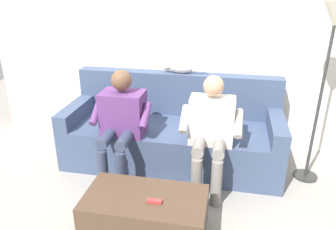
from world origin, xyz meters
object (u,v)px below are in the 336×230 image
object	(u,v)px
person_right_seated	(121,119)
coffee_table	(146,215)
cat_on_backrest	(178,67)
floor_lamp	(332,36)
remote_red	(154,201)
couch	(173,134)
person_left_seated	(211,128)

from	to	relation	value
person_right_seated	coffee_table	bearing A→B (deg)	119.54
person_right_seated	cat_on_backrest	world-z (taller)	person_right_seated
floor_lamp	coffee_table	bearing A→B (deg)	37.66
cat_on_backrest	remote_red	size ratio (longest dim) A/B	4.20
coffee_table	cat_on_backrest	distance (m)	1.70
remote_red	coffee_table	bearing A→B (deg)	-33.33
person_right_seated	couch	bearing A→B (deg)	-137.06
remote_red	floor_lamp	bearing A→B (deg)	-139.39
person_right_seated	floor_lamp	size ratio (longest dim) A/B	0.64
person_left_seated	floor_lamp	bearing A→B (deg)	-160.26
couch	floor_lamp	xyz separation A→B (m)	(-1.43, 0.08, 1.14)
person_left_seated	cat_on_backrest	xyz separation A→B (m)	(0.43, -0.73, 0.37)
coffee_table	cat_on_backrest	xyz separation A→B (m)	(-0.01, -1.48, 0.83)
cat_on_backrest	floor_lamp	size ratio (longest dim) A/B	0.28
person_left_seated	remote_red	bearing A→B (deg)	66.41
couch	person_left_seated	size ratio (longest dim) A/B	2.06
person_left_seated	person_right_seated	size ratio (longest dim) A/B	1.00
couch	remote_red	bearing A→B (deg)	94.06
couch	cat_on_backrest	size ratio (longest dim) A/B	4.66
person_right_seated	floor_lamp	world-z (taller)	floor_lamp
person_right_seated	cat_on_backrest	bearing A→B (deg)	-122.44
couch	person_left_seated	xyz separation A→B (m)	(-0.44, 0.44, 0.32)
coffee_table	cat_on_backrest	bearing A→B (deg)	-90.27
person_left_seated	cat_on_backrest	size ratio (longest dim) A/B	2.26
couch	person_left_seated	distance (m)	0.70
coffee_table	remote_red	world-z (taller)	remote_red
couch	person_right_seated	bearing A→B (deg)	42.94
couch	coffee_table	world-z (taller)	couch
coffee_table	person_right_seated	bearing A→B (deg)	-60.46
person_right_seated	floor_lamp	xyz separation A→B (m)	(-1.87, -0.33, 0.81)
person_right_seated	remote_red	distance (m)	1.03
cat_on_backrest	floor_lamp	world-z (taller)	floor_lamp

